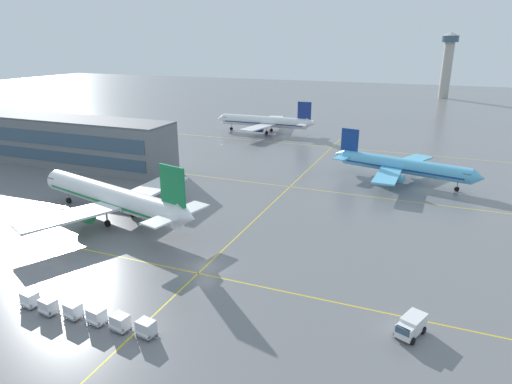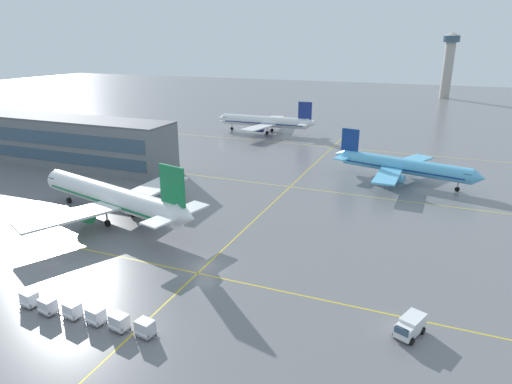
{
  "view_description": "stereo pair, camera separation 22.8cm",
  "coord_description": "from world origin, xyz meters",
  "views": [
    {
      "loc": [
        27.67,
        -49.23,
        30.4
      ],
      "look_at": [
        -2.12,
        24.53,
        3.14
      ],
      "focal_mm": 31.19,
      "sensor_mm": 36.0,
      "label": 1
    },
    {
      "loc": [
        27.88,
        -49.15,
        30.4
      ],
      "look_at": [
        -2.12,
        24.53,
        3.14
      ],
      "focal_mm": 31.19,
      "sensor_mm": 36.0,
      "label": 2
    }
  ],
  "objects": [
    {
      "name": "baggage_cart_row_second",
      "position": [
        -11.56,
        -16.87,
        1.0
      ],
      "size": [
        2.85,
        1.97,
        1.86
      ],
      "color": "#99999E",
      "rests_on": "ground"
    },
    {
      "name": "baggage_cart_row_rightmost",
      "position": [
        1.48,
        -16.11,
        1.0
      ],
      "size": [
        2.85,
        1.97,
        1.86
      ],
      "color": "#99999E",
      "rests_on": "ground"
    },
    {
      "name": "baggage_cart_row_middle",
      "position": [
        -8.3,
        -16.44,
        1.0
      ],
      "size": [
        2.85,
        1.97,
        1.86
      ],
      "color": "#99999E",
      "rests_on": "ground"
    },
    {
      "name": "control_tower",
      "position": [
        30.15,
        219.35,
        20.09
      ],
      "size": [
        8.82,
        8.82,
        34.31
      ],
      "color": "#ADA89E",
      "rests_on": "ground"
    },
    {
      "name": "airliner_third_row",
      "position": [
        -26.37,
        93.08,
        3.83
      ],
      "size": [
        35.94,
        31.11,
        11.21
      ],
      "color": "white",
      "rests_on": "ground"
    },
    {
      "name": "baggage_cart_row_fifth",
      "position": [
        -1.78,
        -16.3,
        1.0
      ],
      "size": [
        2.85,
        1.97,
        1.86
      ],
      "color": "#99999E",
      "rests_on": "ground"
    },
    {
      "name": "baggage_cart_row_leftmost",
      "position": [
        -14.83,
        -16.56,
        1.0
      ],
      "size": [
        2.85,
        1.97,
        1.86
      ],
      "color": "#99999E",
      "rests_on": "ground"
    },
    {
      "name": "service_truck_red_van",
      "position": [
        27.96,
        -5.18,
        1.18
      ],
      "size": [
        3.32,
        4.5,
        2.1
      ],
      "color": "white",
      "rests_on": "ground"
    },
    {
      "name": "baggage_cart_row_fourth",
      "position": [
        -5.04,
        -16.31,
        1.0
      ],
      "size": [
        2.85,
        1.97,
        1.86
      ],
      "color": "#99999E",
      "rests_on": "ground"
    },
    {
      "name": "taxiway_markings",
      "position": [
        0.0,
        39.05,
        0.0
      ],
      "size": [
        158.54,
        135.45,
        0.01
      ],
      "color": "yellow",
      "rests_on": "ground"
    },
    {
      "name": "airliner_front_gate",
      "position": [
        -23.22,
        9.53,
        4.25
      ],
      "size": [
        39.61,
        33.69,
        12.43
      ],
      "color": "white",
      "rests_on": "ground"
    },
    {
      "name": "ground_plane",
      "position": [
        0.0,
        0.0,
        0.0
      ],
      "size": [
        600.0,
        600.0,
        0.0
      ],
      "primitive_type": "plane",
      "color": "slate"
    },
    {
      "name": "terminal_building",
      "position": [
        -68.53,
        35.76,
        6.03
      ],
      "size": [
        78.48,
        11.46,
        12.06
      ],
      "color": "slate",
      "rests_on": "ground"
    },
    {
      "name": "airliner_second_row",
      "position": [
        22.01,
        52.42,
        3.6
      ],
      "size": [
        33.58,
        28.58,
        10.55
      ],
      "color": "#5BB7E5",
      "rests_on": "ground"
    }
  ]
}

